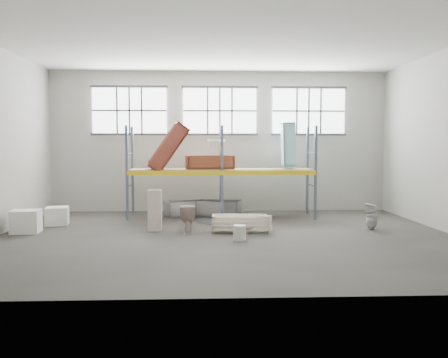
{
  "coord_description": "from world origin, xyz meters",
  "views": [
    {
      "loc": [
        -0.6,
        -12.26,
        2.36
      ],
      "look_at": [
        0.0,
        1.5,
        1.4
      ],
      "focal_mm": 38.45,
      "sensor_mm": 36.0,
      "label": 1
    }
  ],
  "objects": [
    {
      "name": "rack_upright_rb",
      "position": [
        3.0,
        4.1,
        1.5
      ],
      "size": [
        0.08,
        0.08,
        3.0
      ],
      "primitive_type": "cube",
      "color": "slate",
      "rests_on": "floor"
    },
    {
      "name": "wall_back",
      "position": [
        0.0,
        5.05,
        2.5
      ],
      "size": [
        12.0,
        0.1,
        5.0
      ],
      "primitive_type": "cube",
      "color": "#A0A094",
      "rests_on": "ground"
    },
    {
      "name": "window_right",
      "position": [
        3.2,
        4.94,
        3.6
      ],
      "size": [
        2.6,
        0.04,
        1.6
      ],
      "primitive_type": "cube",
      "color": "white",
      "rests_on": "wall_back"
    },
    {
      "name": "blue_tub_upright",
      "position": [
        2.24,
        3.64,
        2.4
      ],
      "size": [
        0.48,
        0.69,
        1.46
      ],
      "primitive_type": null,
      "rotation": [
        0.0,
        1.54,
        -0.03
      ],
      "color": "#8CC9DB",
      "rests_on": "shelf_deck"
    },
    {
      "name": "rack_beam_back",
      "position": [
        0.0,
        4.1,
        1.5
      ],
      "size": [
        6.0,
        0.1,
        0.14
      ],
      "primitive_type": "cube",
      "color": "yellow",
      "rests_on": "floor"
    },
    {
      "name": "rack_upright_la",
      "position": [
        -3.0,
        2.9,
        1.5
      ],
      "size": [
        0.08,
        0.08,
        3.0
      ],
      "primitive_type": "cube",
      "color": "slate",
      "rests_on": "floor"
    },
    {
      "name": "steel_tub_right",
      "position": [
        -0.09,
        3.68,
        0.26
      ],
      "size": [
        1.57,
        1.08,
        0.53
      ],
      "primitive_type": null,
      "rotation": [
        0.0,
        0.0,
        -0.31
      ],
      "color": "#97999E",
      "rests_on": "floor"
    },
    {
      "name": "toilet_beige",
      "position": [
        -1.03,
        0.72,
        0.38
      ],
      "size": [
        0.45,
        0.76,
        0.77
      ],
      "primitive_type": "imported",
      "rotation": [
        0.0,
        0.0,
        3.16
      ],
      "color": "beige",
      "rests_on": "floor"
    },
    {
      "name": "carton_near",
      "position": [
        -5.41,
        0.83,
        0.31
      ],
      "size": [
        0.77,
        0.68,
        0.62
      ],
      "primitive_type": "cube",
      "rotation": [
        0.0,
        0.0,
        0.08
      ],
      "color": "white",
      "rests_on": "floor"
    },
    {
      "name": "sink_on_shelf",
      "position": [
        -0.17,
        3.36,
        2.09
      ],
      "size": [
        0.61,
        0.48,
        0.53
      ],
      "primitive_type": "imported",
      "rotation": [
        0.0,
        0.0,
        0.05
      ],
      "color": "white",
      "rests_on": "rust_tub_flat"
    },
    {
      "name": "toilet_white",
      "position": [
        4.16,
        0.97,
        0.37
      ],
      "size": [
        0.45,
        0.44,
        0.75
      ],
      "primitive_type": "imported",
      "rotation": [
        0.0,
        0.0,
        -1.97
      ],
      "color": "silver",
      "rests_on": "floor"
    },
    {
      "name": "floor",
      "position": [
        0.0,
        0.0,
        -0.05
      ],
      "size": [
        12.0,
        10.0,
        0.1
      ],
      "primitive_type": "cube",
      "color": "#4B4740",
      "rests_on": "ground"
    },
    {
      "name": "rack_upright_ra",
      "position": [
        3.0,
        2.9,
        1.5
      ],
      "size": [
        0.08,
        0.08,
        3.0
      ],
      "primitive_type": "cube",
      "color": "slate",
      "rests_on": "floor"
    },
    {
      "name": "sink_in_tub",
      "position": [
        0.58,
        0.45,
        0.16
      ],
      "size": [
        0.5,
        0.5,
        0.14
      ],
      "primitive_type": "imported",
      "rotation": [
        0.0,
        0.0,
        -0.29
      ],
      "color": "beige",
      "rests_on": "bathtub_beige"
    },
    {
      "name": "wet_patch",
      "position": [
        0.0,
        2.7,
        0.0
      ],
      "size": [
        1.8,
        1.8,
        0.0
      ],
      "primitive_type": "cylinder",
      "color": "black",
      "rests_on": "floor"
    },
    {
      "name": "shelf_deck",
      "position": [
        0.0,
        3.5,
        1.58
      ],
      "size": [
        5.9,
        1.1,
        0.03
      ],
      "primitive_type": "cube",
      "color": "gray",
      "rests_on": "floor"
    },
    {
      "name": "cistern_tall",
      "position": [
        -1.94,
        0.97,
        0.57
      ],
      "size": [
        0.38,
        0.26,
        1.14
      ],
      "primitive_type": "cube",
      "rotation": [
        0.0,
        0.0,
        -0.05
      ],
      "color": "beige",
      "rests_on": "floor"
    },
    {
      "name": "bathtub_beige",
      "position": [
        0.4,
        0.74,
        0.22
      ],
      "size": [
        1.55,
        0.79,
        0.45
      ],
      "primitive_type": null,
      "rotation": [
        0.0,
        0.0,
        -0.05
      ],
      "color": "white",
      "rests_on": "floor"
    },
    {
      "name": "window_mid",
      "position": [
        0.0,
        4.94,
        3.6
      ],
      "size": [
        2.6,
        0.04,
        1.6
      ],
      "primitive_type": "cube",
      "color": "white",
      "rests_on": "wall_back"
    },
    {
      "name": "rack_upright_lb",
      "position": [
        -3.0,
        4.1,
        1.5
      ],
      "size": [
        0.08,
        0.08,
        3.0
      ],
      "primitive_type": "cube",
      "color": "slate",
      "rests_on": "floor"
    },
    {
      "name": "bucket",
      "position": [
        0.31,
        -0.42,
        0.18
      ],
      "size": [
        0.35,
        0.35,
        0.37
      ],
      "primitive_type": "cylinder",
      "rotation": [
        0.0,
        0.0,
        -0.11
      ],
      "color": "silver",
      "rests_on": "floor"
    },
    {
      "name": "steel_tub_left",
      "position": [
        -1.17,
        3.8,
        0.25
      ],
      "size": [
        1.53,
        1.13,
        0.51
      ],
      "primitive_type": null,
      "rotation": [
        0.0,
        0.0,
        0.39
      ],
      "color": "#B3B5BB",
      "rests_on": "floor"
    },
    {
      "name": "rack_upright_ma",
      "position": [
        0.0,
        2.9,
        1.5
      ],
      "size": [
        0.08,
        0.08,
        3.0
      ],
      "primitive_type": "cube",
      "color": "slate",
      "rests_on": "floor"
    },
    {
      "name": "rust_tub_tilted",
      "position": [
        -1.75,
        3.39,
        2.29
      ],
      "size": [
        1.49,
        1.02,
        1.68
      ],
      "primitive_type": null,
      "rotation": [
        0.0,
        -0.96,
        0.17
      ],
      "color": "maroon",
      "rests_on": "shelf_deck"
    },
    {
      "name": "rack_upright_mb",
      "position": [
        0.0,
        4.1,
        1.5
      ],
      "size": [
        0.08,
        0.08,
        3.0
      ],
      "primitive_type": "cube",
      "color": "slate",
      "rests_on": "floor"
    },
    {
      "name": "carton_far",
      "position": [
        -4.96,
        2.13,
        0.27
      ],
      "size": [
        0.75,
        0.75,
        0.53
      ],
      "primitive_type": "cube",
      "rotation": [
        0.0,
        0.0,
        0.19
      ],
      "color": "white",
      "rests_on": "floor"
    },
    {
      "name": "wall_front",
      "position": [
        0.0,
        -5.05,
        2.5
      ],
      "size": [
        12.0,
        0.1,
        5.0
      ],
      "primitive_type": "cube",
      "color": "#9F9F93",
      "rests_on": "ground"
    },
    {
      "name": "rust_tub_flat",
      "position": [
        -0.39,
        3.45,
        1.82
      ],
      "size": [
        1.62,
        0.96,
        0.43
      ],
      "primitive_type": null,
      "rotation": [
        0.0,
        0.0,
        0.16
      ],
      "color": "#9C3C2B",
      "rests_on": "shelf_deck"
    },
    {
      "name": "cistern_spare",
      "position": [
        1.02,
        0.48,
        0.28
      ],
      "size": [
        0.47,
        0.35,
        0.4
      ],
      "primitive_type": "cube",
      "rotation": [
        0.0,
        0.0,
        -0.39
      ],
      "color": "beige",
      "rests_on": "bathtub_beige"
    },
    {
      "name": "ceiling",
      "position": [
        0.0,
        0.0,
        5.05
      ],
      "size": [
        12.0,
        10.0,
        0.1
      ],
      "primitive_type": "cube",
      "color": "silver",
      "rests_on": "ground"
    },
    {
      "name": "rack_beam_front",
      "position": [
        0.0,
        2.9,
        1.5
      ],
      "size": [
        6.0,
        0.1,
        0.14
      ],
      "primitive_type": "cube",
      "color": "yellow",
      "rests_on": "floor"
    },
    {
      "name": "window_left",
      "position": [
        -3.2,
        4.94,
        3.6
      ],
      "size": [
        2.6,
        0.04,
        1.6
      ],
      "primitive_type": "cube",
      "color": "white",
      "rests_on": "wall_back"
    }
  ]
}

